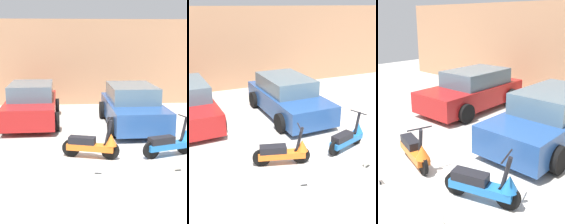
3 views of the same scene
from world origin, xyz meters
The scene contains 6 objects.
ground_plane centered at (0.00, 0.00, 0.00)m, with size 28.00×28.00×0.00m, color beige.
scooter_front_left centered at (-0.63, 0.73, 0.36)m, with size 1.42×0.68×1.02m.
scooter_front_right centered at (1.35, 0.75, 0.36)m, with size 1.40×0.70×1.01m.
car_rear_left centered at (-2.53, 4.66, 0.65)m, with size 2.03×4.07×1.37m.
car_rear_center centered at (0.93, 3.87, 0.66)m, with size 2.00×4.08×1.38m.
placard_near_right_scooter centered at (1.22, -0.21, 0.11)m, with size 0.20×0.16×0.26m.
Camera 3 is at (4.05, -2.49, 3.13)m, focal length 45.00 mm.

